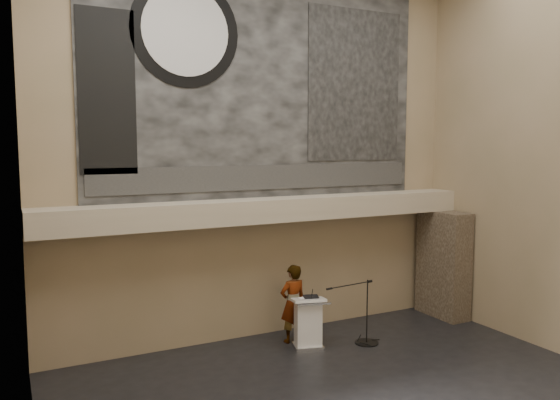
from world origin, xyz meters
TOP-DOWN VIEW (x-y plane):
  - wall_back at (0.00, 4.00)m, footprint 10.00×0.02m
  - wall_left at (-5.00, 0.00)m, footprint 0.02×8.00m
  - soffit at (0.00, 3.60)m, footprint 10.00×0.80m
  - sprinkler_left at (-1.60, 3.55)m, footprint 0.04×0.04m
  - sprinkler_right at (1.90, 3.55)m, footprint 0.04×0.04m
  - banner at (0.00, 3.97)m, footprint 8.00×0.05m
  - banner_text_strip at (0.00, 3.93)m, footprint 7.76×0.02m
  - banner_clock_rim at (-1.80, 3.93)m, footprint 2.30×0.02m
  - banner_clock_face at (-1.80, 3.91)m, footprint 1.84×0.02m
  - banner_building_print at (2.40, 3.93)m, footprint 2.60×0.02m
  - banner_brick_print at (-3.40, 3.93)m, footprint 1.10×0.02m
  - stone_pier at (4.65, 3.15)m, footprint 0.60×1.40m
  - lectern at (0.44, 2.74)m, footprint 0.79×0.65m
  - binder at (0.53, 2.76)m, footprint 0.38×0.35m
  - papers at (0.38, 2.74)m, footprint 0.24×0.31m
  - speaker_person at (0.33, 3.22)m, footprint 0.66×0.46m
  - mic_stand at (1.71, 2.40)m, footprint 1.37×0.52m

SIDE VIEW (x-z plane):
  - mic_stand at x=1.71m, z-range -0.51..0.92m
  - lectern at x=0.44m, z-range -0.01..1.12m
  - speaker_person at x=0.33m, z-range 0.00..1.75m
  - papers at x=0.38m, z-range 1.10..1.10m
  - binder at x=0.53m, z-range 1.10..1.14m
  - stone_pier at x=4.65m, z-range 0.00..2.70m
  - sprinkler_left at x=-1.60m, z-range 2.64..2.70m
  - sprinkler_right at x=1.90m, z-range 2.64..2.70m
  - soffit at x=0.00m, z-range 2.70..3.20m
  - banner_text_strip at x=0.00m, z-range 3.38..3.93m
  - wall_back at x=0.00m, z-range 0.00..8.50m
  - wall_left at x=-5.00m, z-range 0.00..8.50m
  - banner_brick_print at x=-3.40m, z-range 3.80..7.00m
  - banner at x=0.00m, z-range 3.20..8.20m
  - banner_building_print at x=2.40m, z-range 4.00..7.60m
  - banner_clock_rim at x=-1.80m, z-range 5.55..7.85m
  - banner_clock_face at x=-1.80m, z-range 5.78..7.62m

